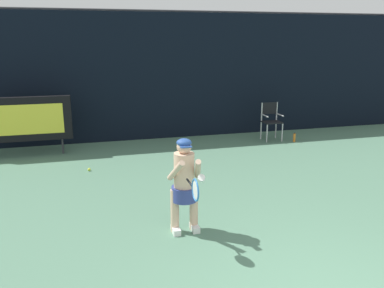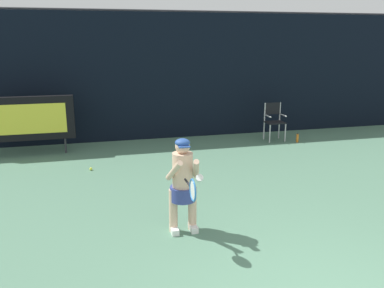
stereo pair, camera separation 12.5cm
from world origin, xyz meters
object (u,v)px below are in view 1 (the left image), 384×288
scoreboard (26,119)px  umpire_chair (271,119)px  tennis_racket (195,189)px  tennis_player (184,182)px  water_bottle (294,138)px  tennis_ball_loose (89,169)px

scoreboard → umpire_chair: scoreboard is taller
scoreboard → tennis_racket: bearing=-64.1°
umpire_chair → tennis_player: 6.30m
scoreboard → water_bottle: scoreboard is taller
umpire_chair → water_bottle: bearing=-37.7°
water_bottle → tennis_ball_loose: (-5.76, -1.17, -0.09)m
tennis_racket → water_bottle: bearing=42.6°
umpire_chair → tennis_ball_loose: umpire_chair is taller
tennis_player → tennis_racket: tennis_player is taller
water_bottle → tennis_racket: bearing=-130.4°
umpire_chair → tennis_racket: bearing=-124.5°
water_bottle → tennis_player: (-4.41, -4.55, 0.67)m
scoreboard → water_bottle: bearing=-3.8°
scoreboard → umpire_chair: (6.64, -0.06, -0.33)m
tennis_racket → tennis_player: bearing=81.0°
umpire_chair → tennis_racket: 6.85m
tennis_ball_loose → umpire_chair: bearing=17.0°
tennis_player → tennis_racket: bearing=-92.0°
umpire_chair → tennis_player: size_ratio=0.74×
water_bottle → tennis_racket: tennis_racket is taller
umpire_chair → water_bottle: umpire_chair is taller
umpire_chair → tennis_racket: (-3.88, -5.64, 0.31)m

